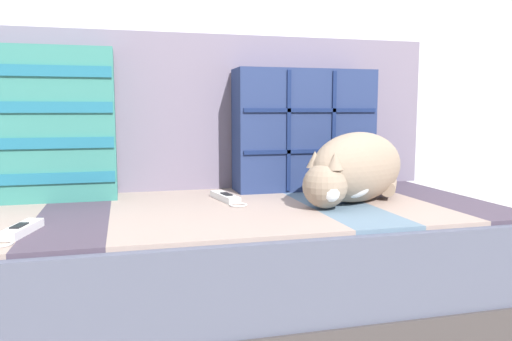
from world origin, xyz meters
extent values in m
cube|color=#3D3838|center=(0.00, 0.14, 0.09)|extent=(1.83, 0.82, 0.18)
cube|color=#4C5166|center=(0.00, 0.14, 0.28)|extent=(1.80, 0.80, 0.19)
cube|color=gray|center=(-0.43, 0.12, 0.38)|extent=(0.17, 0.72, 0.01)
cube|color=#423847|center=(-0.26, 0.12, 0.38)|extent=(0.17, 0.72, 0.01)
cube|color=gray|center=(-0.09, 0.12, 0.38)|extent=(0.17, 0.72, 0.01)
cube|color=gray|center=(0.09, 0.12, 0.38)|extent=(0.17, 0.72, 0.01)
cube|color=gray|center=(0.26, 0.12, 0.38)|extent=(0.17, 0.72, 0.01)
cube|color=slate|center=(0.43, 0.12, 0.38)|extent=(0.17, 0.72, 0.01)
cube|color=gray|center=(0.60, 0.12, 0.38)|extent=(0.17, 0.72, 0.01)
cube|color=#423847|center=(0.77, 0.12, 0.38)|extent=(0.17, 0.72, 0.01)
cube|color=slate|center=(0.00, 0.48, 0.63)|extent=(1.80, 0.14, 0.50)
cube|color=navy|center=(0.44, 0.34, 0.58)|extent=(0.45, 0.13, 0.39)
cube|color=navy|center=(0.44, 0.27, 0.51)|extent=(0.44, 0.01, 0.01)
cube|color=navy|center=(0.36, 0.27, 0.58)|extent=(0.01, 0.01, 0.37)
cube|color=navy|center=(0.44, 0.27, 0.64)|extent=(0.44, 0.01, 0.01)
cube|color=navy|center=(0.51, 0.27, 0.58)|extent=(0.01, 0.01, 0.37)
cube|color=#337A70|center=(-0.37, 0.34, 0.60)|extent=(0.43, 0.13, 0.43)
cube|color=#1E667F|center=(-0.37, 0.27, 0.45)|extent=(0.42, 0.01, 0.03)
cube|color=#1E667F|center=(-0.37, 0.27, 0.55)|extent=(0.42, 0.01, 0.03)
cube|color=#1E667F|center=(-0.37, 0.27, 0.65)|extent=(0.42, 0.01, 0.03)
cube|color=#1E667F|center=(-0.37, 0.27, 0.75)|extent=(0.42, 0.01, 0.03)
ellipsoid|color=gray|center=(0.50, 0.08, 0.48)|extent=(0.40, 0.33, 0.20)
sphere|color=gray|center=(0.37, 0.00, 0.45)|extent=(0.12, 0.12, 0.12)
sphere|color=white|center=(0.37, -0.03, 0.44)|extent=(0.06, 0.06, 0.06)
ellipsoid|color=white|center=(0.46, 0.01, 0.45)|extent=(0.11, 0.04, 0.09)
cylinder|color=gray|center=(0.63, 0.12, 0.42)|extent=(0.12, 0.16, 0.04)
cone|color=gray|center=(0.39, -0.02, 0.51)|extent=(0.04, 0.04, 0.04)
cone|color=gray|center=(0.35, 0.03, 0.51)|extent=(0.04, 0.04, 0.04)
cube|color=white|center=(0.14, 0.20, 0.39)|extent=(0.06, 0.15, 0.02)
cube|color=black|center=(0.15, 0.19, 0.40)|extent=(0.03, 0.06, 0.00)
cube|color=black|center=(0.13, 0.27, 0.39)|extent=(0.03, 0.01, 0.02)
torus|color=silver|center=(0.16, 0.10, 0.39)|extent=(0.06, 0.06, 0.01)
cube|color=white|center=(-0.35, -0.08, 0.39)|extent=(0.07, 0.14, 0.02)
cube|color=black|center=(-0.35, -0.09, 0.40)|extent=(0.03, 0.05, 0.00)
cube|color=black|center=(-0.33, -0.01, 0.39)|extent=(0.03, 0.02, 0.02)
torus|color=silver|center=(-0.37, -0.17, 0.39)|extent=(0.06, 0.06, 0.01)
camera|label=1|loc=(-0.13, -1.20, 0.64)|focal=35.00mm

